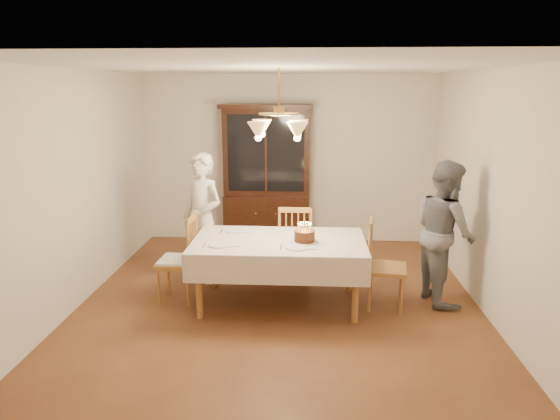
# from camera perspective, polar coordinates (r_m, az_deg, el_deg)

# --- Properties ---
(ground) EXTENTS (5.00, 5.00, 0.00)m
(ground) POSITION_cam_1_polar(r_m,az_deg,el_deg) (5.79, -0.12, -10.62)
(ground) COLOR #5C301A
(ground) RESTS_ON ground
(room_shell) EXTENTS (5.00, 5.00, 5.00)m
(room_shell) POSITION_cam_1_polar(r_m,az_deg,el_deg) (5.34, -0.12, 5.04)
(room_shell) COLOR white
(room_shell) RESTS_ON ground
(dining_table) EXTENTS (1.90, 1.10, 0.76)m
(dining_table) POSITION_cam_1_polar(r_m,az_deg,el_deg) (5.55, -0.12, -4.18)
(dining_table) COLOR #945D2B
(dining_table) RESTS_ON ground
(china_hutch) EXTENTS (1.38, 0.54, 2.16)m
(china_hutch) POSITION_cam_1_polar(r_m,az_deg,el_deg) (7.67, -1.49, 3.62)
(china_hutch) COLOR black
(china_hutch) RESTS_ON ground
(chair_far_side) EXTENTS (0.44, 0.42, 1.00)m
(chair_far_side) POSITION_cam_1_polar(r_m,az_deg,el_deg) (6.29, 1.77, -4.27)
(chair_far_side) COLOR #945D2B
(chair_far_side) RESTS_ON ground
(chair_left_end) EXTENTS (0.43, 0.45, 1.00)m
(chair_left_end) POSITION_cam_1_polar(r_m,az_deg,el_deg) (5.85, -11.60, -5.88)
(chair_left_end) COLOR #945D2B
(chair_left_end) RESTS_ON ground
(chair_right_end) EXTENTS (0.49, 0.50, 1.00)m
(chair_right_end) POSITION_cam_1_polar(r_m,az_deg,el_deg) (5.67, 11.95, -6.64)
(chair_right_end) COLOR #945D2B
(chair_right_end) RESTS_ON ground
(elderly_woman) EXTENTS (0.71, 0.65, 1.63)m
(elderly_woman) POSITION_cam_1_polar(r_m,az_deg,el_deg) (6.25, -8.85, -0.99)
(elderly_woman) COLOR silver
(elderly_woman) RESTS_ON ground
(adult_in_grey) EXTENTS (0.75, 0.89, 1.63)m
(adult_in_grey) POSITION_cam_1_polar(r_m,az_deg,el_deg) (5.93, 18.30, -2.37)
(adult_in_grey) COLOR slate
(adult_in_grey) RESTS_ON ground
(birthday_cake) EXTENTS (0.30, 0.30, 0.22)m
(birthday_cake) POSITION_cam_1_polar(r_m,az_deg,el_deg) (5.42, 2.82, -3.06)
(birthday_cake) COLOR white
(birthday_cake) RESTS_ON dining_table
(place_setting_near_left) EXTENTS (0.40, 0.25, 0.02)m
(place_setting_near_left) POSITION_cam_1_polar(r_m,az_deg,el_deg) (5.37, -6.74, -3.96)
(place_setting_near_left) COLOR white
(place_setting_near_left) RESTS_ON dining_table
(place_setting_near_right) EXTENTS (0.39, 0.24, 0.02)m
(place_setting_near_right) POSITION_cam_1_polar(r_m,az_deg,el_deg) (5.25, 2.09, -4.28)
(place_setting_near_right) COLOR white
(place_setting_near_right) RESTS_ON dining_table
(place_setting_far_left) EXTENTS (0.37, 0.23, 0.02)m
(place_setting_far_left) POSITION_cam_1_polar(r_m,az_deg,el_deg) (5.87, -5.01, -2.37)
(place_setting_far_left) COLOR white
(place_setting_far_left) RESTS_ON dining_table
(chandelier) EXTENTS (0.62, 0.62, 0.73)m
(chandelier) POSITION_cam_1_polar(r_m,az_deg,el_deg) (5.29, -0.13, 9.27)
(chandelier) COLOR #BF8C3F
(chandelier) RESTS_ON ground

